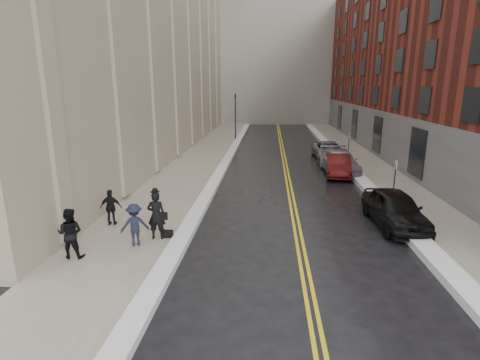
% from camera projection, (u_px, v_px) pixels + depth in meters
% --- Properties ---
extents(ground, '(160.00, 160.00, 0.00)m').
position_uv_depth(ground, '(232.00, 265.00, 13.05)').
color(ground, black).
rests_on(ground, ground).
extents(sidewalk_left, '(4.00, 64.00, 0.15)m').
position_uv_depth(sidewalk_left, '(195.00, 165.00, 28.83)').
color(sidewalk_left, gray).
rests_on(sidewalk_left, ground).
extents(sidewalk_right, '(3.00, 64.00, 0.15)m').
position_uv_depth(sidewalk_right, '(374.00, 168.00, 27.81)').
color(sidewalk_right, gray).
rests_on(sidewalk_right, ground).
extents(lane_stripe_a, '(0.12, 64.00, 0.01)m').
position_uv_depth(lane_stripe_a, '(284.00, 168.00, 28.33)').
color(lane_stripe_a, gold).
rests_on(lane_stripe_a, ground).
extents(lane_stripe_b, '(0.12, 64.00, 0.01)m').
position_uv_depth(lane_stripe_b, '(287.00, 168.00, 28.31)').
color(lane_stripe_b, gold).
rests_on(lane_stripe_b, ground).
extents(snow_ridge_left, '(0.70, 60.80, 0.26)m').
position_uv_depth(snow_ridge_left, '(224.00, 165.00, 28.64)').
color(snow_ridge_left, white).
rests_on(snow_ridge_left, ground).
extents(snow_ridge_right, '(0.85, 60.80, 0.30)m').
position_uv_depth(snow_ridge_right, '(348.00, 167.00, 27.93)').
color(snow_ridge_right, white).
rests_on(snow_ridge_right, ground).
extents(building_right, '(14.00, 50.00, 18.00)m').
position_uv_depth(building_right, '(463.00, 50.00, 31.72)').
color(building_right, maroon).
rests_on(building_right, ground).
extents(traffic_signal, '(0.18, 0.15, 5.20)m').
position_uv_depth(traffic_signal, '(235.00, 113.00, 41.47)').
color(traffic_signal, black).
rests_on(traffic_signal, ground).
extents(parking_sign_near, '(0.06, 0.35, 2.23)m').
position_uv_depth(parking_sign_near, '(395.00, 177.00, 19.85)').
color(parking_sign_near, black).
rests_on(parking_sign_near, ground).
extents(parking_sign_far, '(0.06, 0.35, 2.23)m').
position_uv_depth(parking_sign_far, '(349.00, 143.00, 31.44)').
color(parking_sign_far, black).
rests_on(parking_sign_far, ground).
extents(car_black, '(2.15, 4.76, 1.59)m').
position_uv_depth(car_black, '(395.00, 209.00, 16.51)').
color(car_black, black).
rests_on(car_black, ground).
extents(car_maroon, '(2.09, 4.65, 1.48)m').
position_uv_depth(car_maroon, '(338.00, 165.00, 25.77)').
color(car_maroon, '#430C0C').
rests_on(car_maroon, ground).
extents(car_silver_near, '(2.38, 5.59, 1.61)m').
position_uv_depth(car_silver_near, '(339.00, 162.00, 26.61)').
color(car_silver_near, '#9FA1A6').
rests_on(car_silver_near, ground).
extents(car_silver_far, '(2.54, 5.21, 1.43)m').
position_uv_depth(car_silver_far, '(329.00, 151.00, 31.64)').
color(car_silver_far, gray).
rests_on(car_silver_far, ground).
extents(pedestrian_main, '(0.74, 0.52, 1.93)m').
position_uv_depth(pedestrian_main, '(156.00, 215.00, 14.72)').
color(pedestrian_main, black).
rests_on(pedestrian_main, sidewalk_left).
extents(pedestrian_a, '(0.94, 0.76, 1.82)m').
position_uv_depth(pedestrian_a, '(70.00, 233.00, 13.11)').
color(pedestrian_a, black).
rests_on(pedestrian_a, sidewalk_left).
extents(pedestrian_b, '(1.21, 0.95, 1.65)m').
position_uv_depth(pedestrian_b, '(135.00, 225.00, 14.13)').
color(pedestrian_b, black).
rests_on(pedestrian_b, sidewalk_left).
extents(pedestrian_c, '(0.96, 0.48, 1.58)m').
position_uv_depth(pedestrian_c, '(111.00, 207.00, 16.23)').
color(pedestrian_c, black).
rests_on(pedestrian_c, sidewalk_left).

